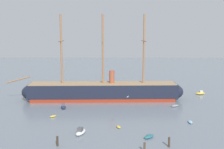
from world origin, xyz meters
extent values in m
cube|color=maroon|center=(-4.21, 45.07, 0.60)|extent=(46.49, 8.70, 1.20)
cube|color=black|center=(-4.21, 45.07, 3.36)|extent=(48.42, 9.06, 4.30)
ellipsoid|color=black|center=(-26.36, 44.23, 2.75)|extent=(8.91, 6.83, 5.51)
ellipsoid|color=black|center=(17.94, 45.92, 2.75)|extent=(8.91, 6.83, 5.51)
cube|color=#9E7F5B|center=(-4.21, 45.07, 5.64)|extent=(47.44, 8.44, 0.26)
cylinder|color=#936642|center=(-17.45, 44.57, 16.69)|extent=(0.60, 0.60, 22.37)
cylinder|color=#936642|center=(-17.45, 44.57, 19.38)|extent=(0.68, 11.57, 0.24)
cylinder|color=#936642|center=(-4.21, 45.07, 16.69)|extent=(0.60, 0.60, 22.37)
cylinder|color=#936642|center=(-4.21, 45.07, 19.38)|extent=(0.68, 11.57, 0.24)
cylinder|color=#936642|center=(9.03, 45.58, 16.69)|extent=(0.60, 0.60, 22.37)
cylinder|color=#936642|center=(9.03, 45.58, 19.38)|extent=(0.68, 11.57, 0.24)
cylinder|color=#936642|center=(-31.77, 44.02, 6.90)|extent=(7.63, 0.72, 2.29)
cylinder|color=#9E4C33|center=(-1.32, 45.18, 7.66)|extent=(1.72, 1.72, 4.30)
ellipsoid|color=silver|center=(-7.64, 14.27, 0.44)|extent=(2.62, 4.11, 0.89)
cube|color=#4C4C51|center=(-7.72, 14.01, 1.16)|extent=(1.32, 1.41, 0.89)
ellipsoid|color=#236670|center=(7.12, 12.29, 0.34)|extent=(2.85, 2.91, 0.67)
cube|color=#4C4C51|center=(7.12, 12.29, 0.59)|extent=(0.94, 0.91, 0.10)
ellipsoid|color=gold|center=(0.69, 18.50, 0.22)|extent=(1.38, 2.01, 0.44)
cube|color=#B2ADA3|center=(0.69, 18.50, 0.38)|extent=(0.70, 0.39, 0.07)
ellipsoid|color=gold|center=(-16.53, 26.50, 0.23)|extent=(2.04, 1.81, 0.45)
cube|color=beige|center=(-16.53, 26.50, 0.40)|extent=(0.56, 0.68, 0.07)
ellipsoid|color=#7FB2D6|center=(18.44, 22.25, 0.26)|extent=(1.00, 2.22, 0.52)
cube|color=beige|center=(18.44, 22.25, 0.46)|extent=(0.82, 0.22, 0.08)
ellipsoid|color=#1E284C|center=(-15.41, 34.98, 0.39)|extent=(2.11, 3.58, 0.78)
cube|color=#4C4C51|center=(-15.47, 35.21, 1.02)|extent=(1.11, 1.20, 0.78)
ellipsoid|color=gray|center=(17.86, 37.20, 0.31)|extent=(2.84, 2.24, 0.62)
cube|color=#B2ADA3|center=(17.86, 37.20, 0.54)|extent=(0.67, 0.97, 0.09)
ellipsoid|color=gold|center=(-27.06, 55.95, 0.31)|extent=(2.88, 1.91, 0.63)
cube|color=#B2ADA3|center=(-27.06, 55.95, 0.55)|extent=(0.53, 1.01, 0.10)
ellipsoid|color=gold|center=(30.49, 54.05, 0.40)|extent=(3.61, 1.88, 0.81)
cube|color=beige|center=(30.72, 54.08, 1.05)|extent=(1.17, 1.07, 0.81)
cylinder|color=#423323|center=(10.47, 7.70, 0.99)|extent=(0.42, 0.42, 1.99)
cylinder|color=#4C3D2D|center=(5.47, 5.44, 0.90)|extent=(0.42, 0.42, 1.80)
cylinder|color=#382B1E|center=(-11.38, 7.76, 1.02)|extent=(0.42, 0.42, 2.03)
ellipsoid|color=silver|center=(2.63, 14.44, 8.40)|extent=(0.34, 0.21, 0.11)
sphere|color=silver|center=(2.44, 14.50, 8.41)|extent=(0.09, 0.09, 0.09)
cube|color=#ADA89E|center=(2.51, 14.11, 8.42)|extent=(0.31, 0.59, 0.13)
cube|color=#ADA89E|center=(2.75, 14.77, 8.42)|extent=(0.31, 0.59, 0.13)
camera|label=1|loc=(0.13, -43.47, 22.13)|focal=44.21mm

